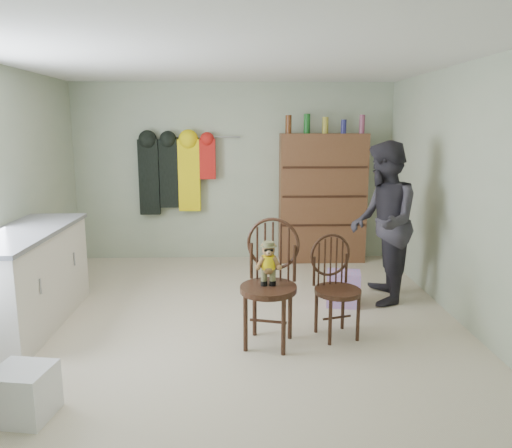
{
  "coord_description": "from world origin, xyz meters",
  "views": [
    {
      "loc": [
        0.1,
        -4.63,
        1.91
      ],
      "look_at": [
        0.25,
        0.2,
        0.95
      ],
      "focal_mm": 35.0,
      "sensor_mm": 36.0,
      "label": 1
    }
  ],
  "objects_px": {
    "counter": "(27,278)",
    "chair_front": "(270,275)",
    "chair_far": "(335,282)",
    "dresser": "(322,198)"
  },
  "relations": [
    {
      "from": "counter",
      "to": "chair_front",
      "type": "relative_size",
      "value": 1.67
    },
    {
      "from": "chair_front",
      "to": "chair_far",
      "type": "height_order",
      "value": "chair_front"
    },
    {
      "from": "chair_front",
      "to": "chair_far",
      "type": "relative_size",
      "value": 1.19
    },
    {
      "from": "counter",
      "to": "chair_far",
      "type": "bearing_deg",
      "value": -6.03
    },
    {
      "from": "chair_far",
      "to": "dresser",
      "type": "relative_size",
      "value": 0.45
    },
    {
      "from": "chair_front",
      "to": "chair_far",
      "type": "bearing_deg",
      "value": 28.74
    },
    {
      "from": "chair_front",
      "to": "chair_far",
      "type": "distance_m",
      "value": 0.64
    },
    {
      "from": "dresser",
      "to": "counter",
      "type": "bearing_deg",
      "value": -144.31
    },
    {
      "from": "chair_front",
      "to": "dresser",
      "type": "xyz_separation_m",
      "value": [
        0.9,
        2.76,
        0.28
      ]
    },
    {
      "from": "counter",
      "to": "chair_front",
      "type": "bearing_deg",
      "value": -11.24
    }
  ]
}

